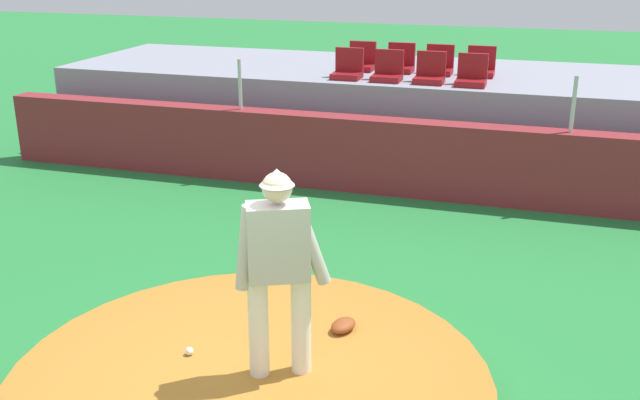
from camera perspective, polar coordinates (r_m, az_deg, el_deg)
pitchers_mound at (r=6.58m, az=-5.47°, el=-14.40°), size 4.17×4.17×0.27m
pitcher at (r=6.03m, az=-3.23°, el=-4.57°), size 0.77×0.46×1.83m
baseball at (r=6.84m, az=-10.07°, el=-11.44°), size 0.07×0.07×0.07m
fielding_glove at (r=7.12m, az=1.81°, el=-9.66°), size 0.28×0.35×0.11m
brick_barrier at (r=11.56m, az=5.60°, el=3.35°), size 13.60×0.40×1.18m
fence_post_left at (r=12.07m, az=-6.21°, el=8.88°), size 0.06×0.06×0.81m
fence_post_right at (r=11.12m, az=19.02°, el=7.02°), size 0.06×0.06×0.81m
bleacher_platform at (r=13.77m, az=7.66°, el=6.72°), size 13.04×3.43×1.56m
stadium_chair_0 at (r=12.69m, az=2.17°, el=10.10°), size 0.48×0.44×0.50m
stadium_chair_1 at (r=12.52m, az=5.26°, el=9.90°), size 0.48×0.44×0.50m
stadium_chair_2 at (r=12.41m, az=8.50°, el=9.68°), size 0.48×0.44×0.50m
stadium_chair_3 at (r=12.29m, az=11.65°, el=9.40°), size 0.48×0.44×0.50m
stadium_chair_4 at (r=13.53m, az=3.22°, el=10.67°), size 0.48×0.44×0.50m
stadium_chair_5 at (r=13.39m, az=6.23°, el=10.50°), size 0.48×0.44×0.50m
stadium_chair_6 at (r=13.25m, az=9.19°, el=10.27°), size 0.48×0.44×0.50m
stadium_chair_7 at (r=13.20m, az=12.31°, el=10.04°), size 0.48×0.44×0.50m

